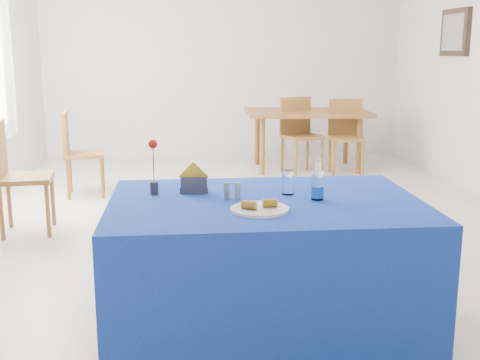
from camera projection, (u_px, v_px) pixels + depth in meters
name	position (u px, v px, depth m)	size (l,w,h in m)	color
floor	(252.00, 225.00, 5.30)	(7.00, 7.00, 0.00)	beige
room_shell	(253.00, 20.00, 4.92)	(7.00, 7.00, 7.00)	silver
picture_frame	(455.00, 32.00, 6.72)	(0.06, 0.64, 0.52)	black
picture_art	(453.00, 32.00, 6.72)	(0.02, 0.52, 0.40)	#998C66
plate	(260.00, 209.00, 2.88)	(0.28, 0.28, 0.01)	silver
drinking_glass	(288.00, 182.00, 3.19)	(0.07, 0.07, 0.13)	white
salt_shaker	(238.00, 191.00, 3.10)	(0.03, 0.03, 0.09)	gray
pepper_shaker	(227.00, 191.00, 3.10)	(0.03, 0.03, 0.09)	slate
blue_table	(265.00, 270.00, 3.17)	(1.60, 1.10, 0.76)	navy
water_bottle	(317.00, 186.00, 3.08)	(0.07, 0.07, 0.21)	white
napkin_holder	(194.00, 184.00, 3.23)	(0.16, 0.07, 0.17)	#39393E
rose_vase	(154.00, 168.00, 3.17)	(0.05, 0.05, 0.30)	#29292F
oak_table	(307.00, 117.00, 7.64)	(1.56, 1.03, 0.76)	brown
chair_bg_left	(299.00, 130.00, 7.45)	(0.53, 0.53, 0.94)	olive
chair_bg_right	(346.00, 131.00, 7.41)	(0.46, 0.46, 0.92)	olive
chair_win_a	(14.00, 169.00, 4.96)	(0.46, 0.46, 0.94)	olive
chair_win_b	(76.00, 148.00, 6.25)	(0.44, 0.44, 0.89)	olive
banana_pieces	(260.00, 204.00, 2.87)	(0.18, 0.08, 0.04)	gold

